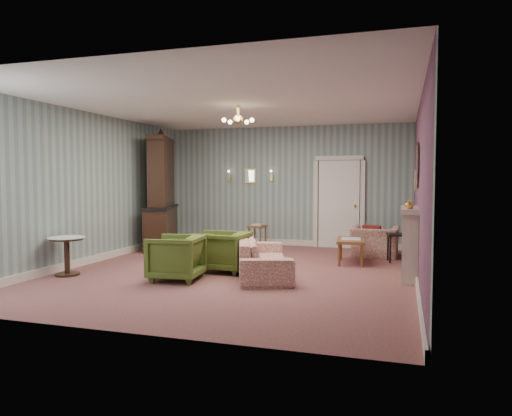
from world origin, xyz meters
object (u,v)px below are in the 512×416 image
(wingback_chair, at_px, (375,236))
(side_table_black, at_px, (397,248))
(olive_chair_a, at_px, (176,255))
(sofa_chintz, at_px, (263,251))
(pedestal_table, at_px, (67,256))
(olive_chair_b, at_px, (225,250))
(coffee_table, at_px, (351,251))
(fireplace, at_px, (410,242))
(dresser, at_px, (161,190))
(olive_chair_c, at_px, (213,245))

(wingback_chair, bearing_deg, side_table_black, 130.13)
(olive_chair_a, bearing_deg, wingback_chair, 132.43)
(sofa_chintz, bearing_deg, pedestal_table, 88.02)
(olive_chair_b, relative_size, coffee_table, 0.84)
(wingback_chair, relative_size, fireplace, 0.69)
(sofa_chintz, bearing_deg, olive_chair_b, 63.44)
(olive_chair_a, bearing_deg, side_table_black, 122.79)
(sofa_chintz, height_order, fireplace, fireplace)
(wingback_chair, distance_m, coffee_table, 1.06)
(coffee_table, bearing_deg, dresser, 171.51)
(dresser, height_order, pedestal_table, dresser)
(side_table_black, bearing_deg, pedestal_table, -150.72)
(olive_chair_a, height_order, olive_chair_c, olive_chair_a)
(olive_chair_c, distance_m, wingback_chair, 3.42)
(wingback_chair, distance_m, dresser, 4.95)
(dresser, bearing_deg, pedestal_table, -108.03)
(pedestal_table, bearing_deg, wingback_chair, 36.31)
(sofa_chintz, xyz_separation_m, pedestal_table, (-3.15, -1.02, -0.08))
(sofa_chintz, bearing_deg, dresser, 34.64)
(side_table_black, bearing_deg, olive_chair_a, -140.71)
(coffee_table, bearing_deg, fireplace, -44.06)
(sofa_chintz, bearing_deg, coffee_table, -59.46)
(sofa_chintz, height_order, coffee_table, sofa_chintz)
(olive_chair_a, bearing_deg, dresser, -154.25)
(dresser, distance_m, fireplace, 5.82)
(olive_chair_a, relative_size, coffee_table, 0.86)
(olive_chair_a, relative_size, pedestal_table, 1.22)
(fireplace, height_order, coffee_table, fireplace)
(olive_chair_a, distance_m, side_table_black, 4.36)
(side_table_black, bearing_deg, wingback_chair, 127.80)
(sofa_chintz, distance_m, fireplace, 2.43)
(olive_chair_c, xyz_separation_m, wingback_chair, (2.95, 1.74, 0.08))
(sofa_chintz, bearing_deg, wingback_chair, -53.64)
(fireplace, bearing_deg, olive_chair_a, -159.23)
(coffee_table, relative_size, side_table_black, 1.65)
(coffee_table, distance_m, pedestal_table, 5.15)
(coffee_table, bearing_deg, wingback_chair, 67.77)
(fireplace, bearing_deg, olive_chair_b, -171.42)
(olive_chair_b, xyz_separation_m, wingback_chair, (2.42, 2.46, 0.03))
(pedestal_table, bearing_deg, side_table_black, 29.28)
(fireplace, distance_m, pedestal_table, 5.73)
(wingback_chair, height_order, side_table_black, wingback_chair)
(pedestal_table, bearing_deg, olive_chair_b, 24.50)
(dresser, xyz_separation_m, pedestal_table, (0.00, -3.26, -1.04))
(olive_chair_b, distance_m, sofa_chintz, 0.73)
(sofa_chintz, height_order, dresser, dresser)
(side_table_black, bearing_deg, sofa_chintz, -137.78)
(fireplace, distance_m, coffee_table, 1.51)
(olive_chair_b, distance_m, olive_chair_c, 0.89)
(olive_chair_a, bearing_deg, sofa_chintz, 116.99)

